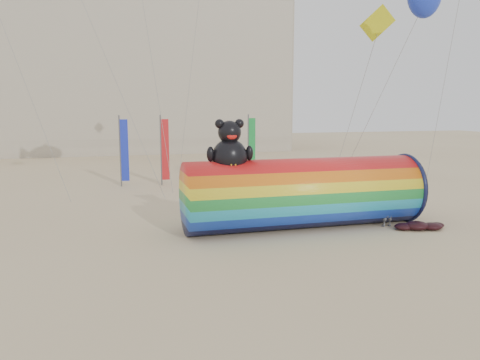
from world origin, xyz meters
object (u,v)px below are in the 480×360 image
object	(u,v)px
windsock_assembly	(303,191)
fabric_bundle	(420,226)
hotel_building	(52,71)
kite_handler	(387,208)

from	to	relation	value
windsock_assembly	fabric_bundle	bearing A→B (deg)	-20.38
hotel_building	fabric_bundle	bearing A→B (deg)	-65.98
windsock_assembly	fabric_bundle	size ratio (longest dim) A/B	4.41
windsock_assembly	kite_handler	world-z (taller)	windsock_assembly
windsock_assembly	kite_handler	distance (m)	4.21
kite_handler	fabric_bundle	bearing A→B (deg)	135.20
hotel_building	kite_handler	size ratio (longest dim) A/B	32.12
hotel_building	windsock_assembly	world-z (taller)	hotel_building
kite_handler	fabric_bundle	world-z (taller)	kite_handler
windsock_assembly	hotel_building	bearing A→B (deg)	109.19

